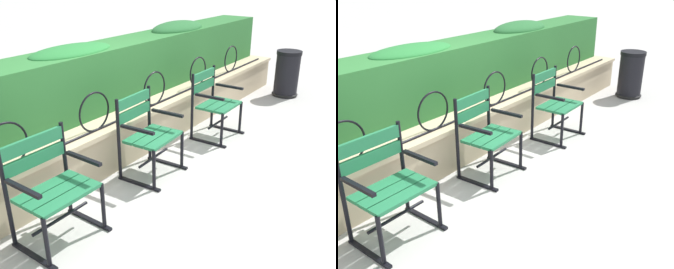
# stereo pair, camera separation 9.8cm
# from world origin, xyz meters

# --- Properties ---
(ground_plane) EXTENTS (60.00, 60.00, 0.00)m
(ground_plane) POSITION_xyz_m (0.00, 0.00, 0.00)
(ground_plane) COLOR #B7B5AF
(stone_wall) EXTENTS (8.21, 0.41, 0.52)m
(stone_wall) POSITION_xyz_m (0.00, 0.91, 0.26)
(stone_wall) COLOR tan
(stone_wall) RESTS_ON ground
(iron_arch_fence) EXTENTS (7.65, 0.02, 0.42)m
(iron_arch_fence) POSITION_xyz_m (-0.26, 0.83, 0.70)
(iron_arch_fence) COLOR black
(iron_arch_fence) RESTS_ON stone_wall
(hedge_row) EXTENTS (8.04, 0.60, 0.83)m
(hedge_row) POSITION_xyz_m (0.02, 1.38, 0.90)
(hedge_row) COLOR #2D7033
(hedge_row) RESTS_ON stone_wall
(park_chair_left) EXTENTS (0.63, 0.52, 0.89)m
(park_chair_left) POSITION_xyz_m (-1.24, 0.40, 0.47)
(park_chair_left) COLOR #237547
(park_chair_left) RESTS_ON ground
(park_chair_centre) EXTENTS (0.62, 0.55, 0.89)m
(park_chair_centre) POSITION_xyz_m (0.06, 0.45, 0.47)
(park_chair_centre) COLOR #237547
(park_chair_centre) RESTS_ON ground
(park_chair_right) EXTENTS (0.59, 0.53, 0.87)m
(park_chair_right) POSITION_xyz_m (1.37, 0.38, 0.47)
(park_chair_right) COLOR #237547
(park_chair_right) RESTS_ON ground
(trash_bin) EXTENTS (0.44, 0.44, 0.78)m
(trash_bin) POSITION_xyz_m (3.63, 0.21, 0.37)
(trash_bin) COLOR black
(trash_bin) RESTS_ON ground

